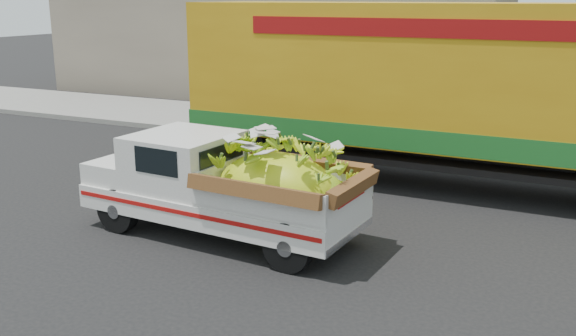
% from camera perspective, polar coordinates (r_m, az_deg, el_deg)
% --- Properties ---
extents(ground, '(100.00, 100.00, 0.00)m').
position_cam_1_polar(ground, '(10.51, 1.76, -6.88)').
color(ground, black).
rests_on(ground, ground).
extents(curb, '(60.00, 0.25, 0.15)m').
position_cam_1_polar(curb, '(16.64, 11.15, 1.37)').
color(curb, gray).
rests_on(curb, ground).
extents(sidewalk, '(60.00, 4.00, 0.14)m').
position_cam_1_polar(sidewalk, '(18.64, 12.77, 2.72)').
color(sidewalk, gray).
rests_on(sidewalk, ground).
extents(building_left, '(18.00, 6.00, 5.00)m').
position_cam_1_polar(building_left, '(26.57, -1.30, 11.94)').
color(building_left, gray).
rests_on(building_left, ground).
extents(pickup_truck, '(4.89, 2.09, 1.67)m').
position_cam_1_polar(pickup_truck, '(10.52, -4.39, -1.71)').
color(pickup_truck, black).
rests_on(pickup_truck, ground).
extents(semi_trailer, '(12.01, 2.65, 3.80)m').
position_cam_1_polar(semi_trailer, '(13.58, 15.60, 6.86)').
color(semi_trailer, black).
rests_on(semi_trailer, ground).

